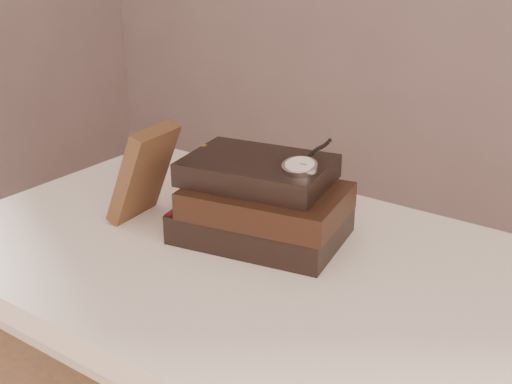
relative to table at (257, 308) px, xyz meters
The scene contains 5 objects.
table is the anchor object (origin of this frame).
book_stack 0.16m from the table, 119.02° to the left, with size 0.29×0.22×0.13m.
journal 0.29m from the table, behind, with size 0.02×0.10×0.17m, color #3B2516.
pocket_watch 0.24m from the table, 56.89° to the left, with size 0.06×0.16×0.02m.
eyeglasses 0.25m from the table, 138.11° to the left, with size 0.13×0.14×0.05m.
Camera 1 is at (0.53, -0.38, 1.23)m, focal length 47.38 mm.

